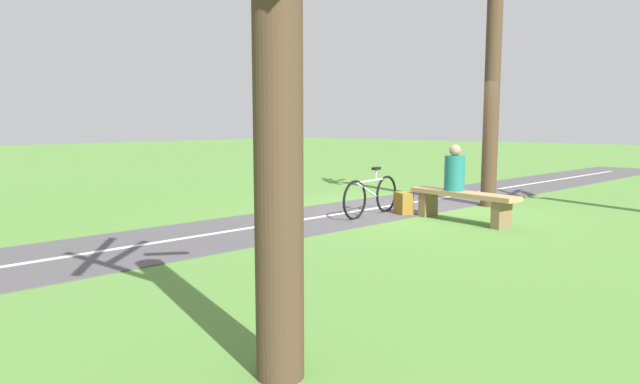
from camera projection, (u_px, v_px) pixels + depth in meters
name	position (u px, v px, depth m)	size (l,w,h in m)	color
ground_plane	(410.00, 210.00, 10.88)	(80.00, 80.00, 0.00)	#548438
paved_path	(216.00, 234.00, 8.46)	(2.23, 36.00, 0.02)	#4C494C
path_centre_line	(216.00, 233.00, 8.45)	(0.10, 32.00, 0.00)	silver
bench	(463.00, 201.00, 9.49)	(2.05, 0.78, 0.52)	#A88456
person_seated	(455.00, 171.00, 9.57)	(0.40, 0.40, 0.79)	#1E6B66
bicycle	(371.00, 196.00, 10.08)	(0.12, 1.75, 0.88)	black
backpack	(404.00, 204.00, 10.26)	(0.42, 0.38, 0.41)	olive
tree_mid_field	(271.00, 100.00, 3.49)	(1.66, 1.41, 3.90)	#473323
tree_far_right	(492.00, 78.00, 11.05)	(1.04, 1.09, 5.43)	#473323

